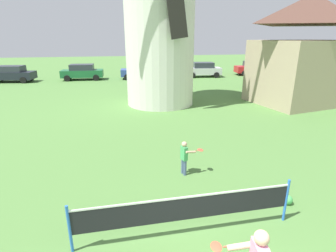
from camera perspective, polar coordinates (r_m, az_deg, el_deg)
name	(u,v)px	position (r m, az deg, el deg)	size (l,w,h in m)	color
windmill	(159,5)	(17.26, -1.84, 24.58)	(8.97, 4.98, 13.03)	silver
tennis_net	(187,209)	(6.02, 4.05, -17.28)	(4.92, 0.06, 1.10)	blue
player_far	(185,156)	(8.43, 3.65, -6.42)	(0.74, 0.37, 1.12)	slate
stray_ball	(288,200)	(7.92, 24.32, -14.25)	(0.25, 0.25, 0.25)	#4CB259
parked_car_black	(11,74)	(30.17, -30.62, 9.66)	(4.35, 2.37, 1.56)	#1E232D
parked_car_green	(82,72)	(28.86, -17.95, 11.03)	(4.16, 2.03, 1.56)	#1E6638
parked_car_blue	(140,71)	(28.43, -6.06, 11.70)	(4.06, 2.13, 1.56)	#334C99
parked_car_silver	(203,69)	(29.80, 7.56, 11.97)	(3.98, 2.25, 1.56)	silver
parked_car_red	(255,68)	(32.68, 18.23, 11.80)	(4.66, 2.36, 1.56)	red
chapel	(306,52)	(19.67, 27.53, 13.94)	(7.04, 5.70, 7.60)	tan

